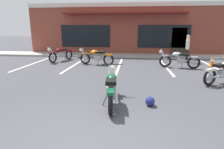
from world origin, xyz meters
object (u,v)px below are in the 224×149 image
Objects in this scene: motorcycle_blue_standard at (223,72)px; person_in_black_shirt at (188,47)px; motorcycle_foreground_classic at (111,88)px; helmet_on_pavement at (150,101)px; motorcycle_silver_naked at (96,57)px; motorcycle_green_cafe_racer at (179,59)px; motorcycle_black_cruiser at (61,54)px; traffic_cone at (212,62)px.

person_in_black_shirt reaches higher than motorcycle_blue_standard.
motorcycle_foreground_classic is 1.26× the size of person_in_black_shirt.
helmet_on_pavement is at bearing -3.68° from motorcycle_foreground_classic.
motorcycle_foreground_classic is 1.01× the size of motorcycle_silver_naked.
motorcycle_foreground_classic is 5.94m from motorcycle_silver_naked.
person_in_black_shirt is (5.43, 1.43, 0.49)m from motorcycle_silver_naked.
motorcycle_green_cafe_racer is at bearing -115.71° from person_in_black_shirt.
person_in_black_shirt is (-0.14, 4.67, 0.49)m from motorcycle_blue_standard.
motorcycle_green_cafe_racer is at bearing -5.07° from motorcycle_silver_naked.
traffic_cone is at bearing -4.51° from motorcycle_black_cruiser.
motorcycle_green_cafe_racer is 1.24× the size of person_in_black_shirt.
motorcycle_black_cruiser is 8.44m from helmet_on_pavement.
helmet_on_pavement is at bearing -109.62° from motorcycle_green_cafe_racer.
motorcycle_black_cruiser is 1.07× the size of motorcycle_blue_standard.
motorcycle_black_cruiser is (-4.03, 6.65, 0.00)m from motorcycle_foreground_classic.
motorcycle_blue_standard is at bearing 40.87° from helmet_on_pavement.
person_in_black_shirt is 7.79m from helmet_on_pavement.
motorcycle_black_cruiser is at bearing 169.36° from motorcycle_green_cafe_racer.
motorcycle_black_cruiser is 2.64m from motorcycle_silver_naked.
motorcycle_green_cafe_racer is at bearing 70.38° from helmet_on_pavement.
motorcycle_black_cruiser is 7.93m from person_in_black_shirt.
motorcycle_foreground_classic is 3.98× the size of traffic_cone.
motorcycle_blue_standard is at bearing -27.37° from motorcycle_black_cruiser.
motorcycle_black_cruiser is 9.00m from traffic_cone.
motorcycle_blue_standard is 3.58m from traffic_cone.
motorcycle_black_cruiser reaches higher than helmet_on_pavement.
motorcycle_foreground_classic is 7.77m from motorcycle_black_cruiser.
motorcycle_foreground_classic is 1.12m from helmet_on_pavement.
traffic_cone is at bearing -48.81° from person_in_black_shirt.
motorcycle_black_cruiser is 1.19× the size of person_in_black_shirt.
motorcycle_blue_standard reaches higher than traffic_cone.
motorcycle_silver_naked reaches higher than helmet_on_pavement.
traffic_cone is (0.92, 3.46, -0.20)m from motorcycle_blue_standard.
motorcycle_silver_naked is at bearing -20.31° from motorcycle_black_cruiser.
motorcycle_blue_standard and motorcycle_green_cafe_racer have the same top height.
person_in_black_shirt is (0.88, 1.83, 0.49)m from motorcycle_green_cafe_racer.
motorcycle_foreground_classic and motorcycle_green_cafe_racer have the same top height.
motorcycle_foreground_classic is 1.01× the size of motorcycle_green_cafe_racer.
motorcycle_silver_naked is at bearing 114.34° from helmet_on_pavement.
motorcycle_black_cruiser is at bearing 175.49° from traffic_cone.
motorcycle_blue_standard is (4.02, 2.48, 0.00)m from motorcycle_foreground_classic.
person_in_black_shirt is at bearing 3.69° from motorcycle_black_cruiser.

